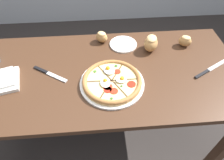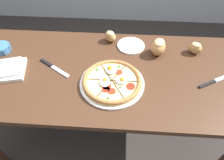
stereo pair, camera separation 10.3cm
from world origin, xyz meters
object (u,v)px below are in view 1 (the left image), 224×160
(bread_piece_near, at_px, (185,41))
(bread_piece_far, at_px, (151,43))
(pizza, at_px, (112,81))
(side_saucer, at_px, (123,44))
(knife_main, at_px, (210,69))
(bread_piece_mid, at_px, (102,37))
(dining_table, at_px, (105,83))
(knife_spare, at_px, (50,74))

(bread_piece_near, height_order, bread_piece_far, bread_piece_far)
(pizza, distance_m, side_saucer, 0.34)
(bread_piece_near, relative_size, knife_main, 0.41)
(bread_piece_mid, relative_size, side_saucer, 0.57)
(pizza, bearing_deg, bread_piece_far, 45.71)
(pizza, distance_m, knife_main, 0.57)
(knife_main, bearing_deg, side_saucer, 121.52)
(dining_table, relative_size, knife_main, 6.74)
(knife_spare, bearing_deg, dining_table, 33.41)
(bread_piece_far, xyz_separation_m, knife_spare, (-0.60, -0.17, -0.05))
(dining_table, distance_m, bread_piece_far, 0.37)
(bread_piece_mid, distance_m, side_saucer, 0.14)
(knife_main, bearing_deg, knife_spare, 149.05)
(knife_spare, distance_m, side_saucer, 0.49)
(pizza, xyz_separation_m, side_saucer, (0.10, 0.33, -0.01))
(dining_table, bearing_deg, pizza, -69.75)
(bread_piece_near, bearing_deg, dining_table, -159.76)
(pizza, distance_m, knife_spare, 0.35)
(bread_piece_mid, distance_m, knife_main, 0.68)
(bread_piece_near, distance_m, knife_main, 0.24)
(pizza, xyz_separation_m, bread_piece_mid, (-0.03, 0.37, 0.02))
(side_saucer, bearing_deg, knife_main, -29.91)
(dining_table, relative_size, bread_piece_far, 12.08)
(pizza, xyz_separation_m, bread_piece_far, (0.26, 0.27, 0.03))
(bread_piece_near, xyz_separation_m, bread_piece_far, (-0.23, -0.02, 0.01))
(knife_spare, bearing_deg, knife_main, 31.27)
(bread_piece_mid, xyz_separation_m, side_saucer, (0.13, -0.05, -0.03))
(bread_piece_near, relative_size, side_saucer, 0.56)
(dining_table, distance_m, pizza, 0.16)
(bread_piece_mid, bearing_deg, side_saucer, -19.01)
(bread_piece_near, height_order, knife_spare, bread_piece_near)
(dining_table, height_order, knife_main, knife_main)
(bread_piece_mid, distance_m, knife_spare, 0.41)
(bread_piece_mid, relative_size, knife_main, 0.43)
(dining_table, xyz_separation_m, bread_piece_near, (0.52, 0.19, 0.14))
(pizza, bearing_deg, bread_piece_near, 30.81)
(bread_piece_far, bearing_deg, bread_piece_near, 5.82)
(pizza, relative_size, knife_main, 1.46)
(pizza, height_order, knife_spare, pizza)
(bread_piece_mid, bearing_deg, dining_table, -90.29)
(pizza, relative_size, bread_piece_near, 3.52)
(bread_piece_near, bearing_deg, pizza, -149.19)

